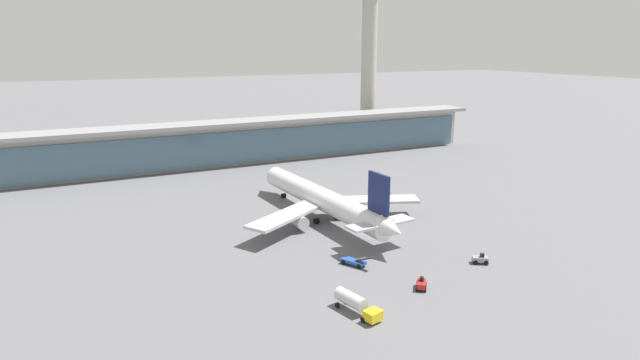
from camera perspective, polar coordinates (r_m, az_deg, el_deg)
ground_plane at (r=114.96m, az=4.38°, el=-5.70°), size 1200.00×1200.00×0.00m
airliner_on_stand at (r=120.66m, az=0.43°, el=-2.19°), size 45.18×58.92×15.68m
service_truck_near_nose_blue at (r=97.68m, az=3.83°, el=-8.96°), size 4.44×6.62×2.70m
service_truck_under_wing_yellow at (r=81.27m, az=3.95°, el=-13.39°), size 4.28×8.89×2.95m
service_truck_mid_apron_olive at (r=138.48m, az=7.63°, el=-1.86°), size 2.97×3.33×2.05m
service_truck_by_tail_grey at (r=102.79m, az=17.29°, el=-8.35°), size 3.33×2.98×2.05m
service_truck_on_taxiway_red at (r=90.35m, az=11.14°, el=-11.22°), size 3.13×3.29×2.05m
terminal_building at (r=182.28m, az=-8.23°, el=4.36°), size 183.60×12.80×15.20m
control_tower at (r=221.76m, az=5.47°, el=14.97°), size 12.00×12.00×76.20m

